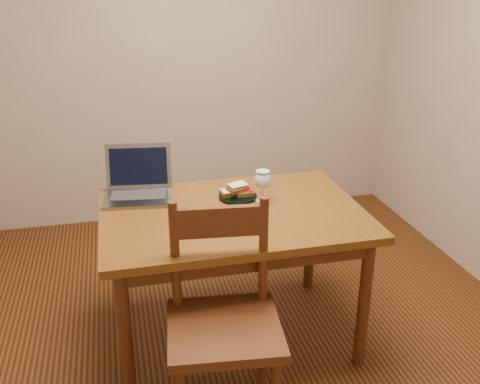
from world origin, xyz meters
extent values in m
cube|color=black|center=(0.00, 0.00, -0.01)|extent=(3.20, 3.20, 0.02)
cube|color=gray|center=(0.00, 1.61, 1.30)|extent=(3.20, 0.02, 2.60)
cube|color=gray|center=(0.00, -1.61, 1.30)|extent=(3.20, 0.02, 2.60)
cube|color=#44260B|center=(-0.06, -0.06, 0.72)|extent=(1.30, 0.90, 0.04)
cylinder|color=#361C0B|center=(-0.63, -0.43, 0.35)|extent=(0.06, 0.06, 0.70)
cylinder|color=#361C0B|center=(0.51, -0.43, 0.35)|extent=(0.06, 0.06, 0.70)
cylinder|color=#361C0B|center=(-0.63, 0.31, 0.35)|extent=(0.06, 0.06, 0.70)
cylinder|color=#361C0B|center=(0.51, 0.31, 0.35)|extent=(0.06, 0.06, 0.70)
cube|color=#361C0B|center=(-0.23, -0.64, 0.48)|extent=(0.51, 0.49, 0.04)
cube|color=#361C0B|center=(-0.21, -0.46, 0.89)|extent=(0.38, 0.08, 0.13)
cylinder|color=black|center=(0.00, 0.10, 0.75)|extent=(0.20, 0.20, 0.02)
cube|color=slate|center=(-0.51, 0.19, 0.75)|extent=(0.38, 0.29, 0.02)
cube|color=slate|center=(-0.49, 0.35, 0.87)|extent=(0.36, 0.12, 0.24)
cube|color=black|center=(-0.49, 0.35, 0.87)|extent=(0.31, 0.09, 0.19)
camera|label=1|loc=(-0.59, -2.43, 1.84)|focal=40.00mm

